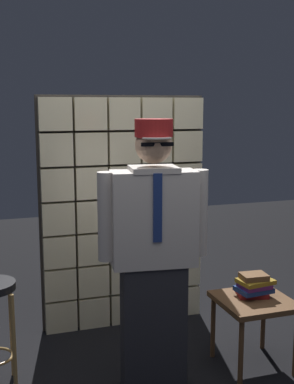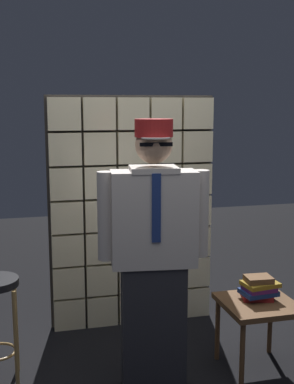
{
  "view_description": "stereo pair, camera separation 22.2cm",
  "coord_description": "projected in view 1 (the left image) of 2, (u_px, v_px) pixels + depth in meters",
  "views": [
    {
      "loc": [
        -1.15,
        -2.73,
        1.92
      ],
      "look_at": [
        -0.15,
        0.3,
        1.37
      ],
      "focal_mm": 47.16,
      "sensor_mm": 36.0,
      "label": 1
    },
    {
      "loc": [
        -0.93,
        -2.79,
        1.92
      ],
      "look_at": [
        -0.15,
        0.3,
        1.37
      ],
      "focal_mm": 47.16,
      "sensor_mm": 36.0,
      "label": 2
    }
  ],
  "objects": [
    {
      "name": "side_table",
      "position": [
        254.0,
        308.0,
        3.69
      ],
      "size": [
        0.52,
        0.52,
        0.53
      ],
      "color": "brown",
      "rests_on": "ground"
    },
    {
      "name": "glass_block_wall",
      "position": [
        124.0,
        214.0,
        4.37
      ],
      "size": [
        1.45,
        0.1,
        2.03
      ],
      "color": "beige",
      "rests_on": "ground"
    },
    {
      "name": "book_stack",
      "position": [
        254.0,
        286.0,
        3.71
      ],
      "size": [
        0.28,
        0.23,
        0.17
      ],
      "color": "maroon",
      "rests_on": "side_table"
    },
    {
      "name": "standing_person",
      "position": [
        153.0,
        254.0,
        3.32
      ],
      "size": [
        0.74,
        0.34,
        1.84
      ],
      "rotation": [
        0.0,
        0.0,
        -0.13
      ],
      "color": "#28282D",
      "rests_on": "ground"
    }
  ]
}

